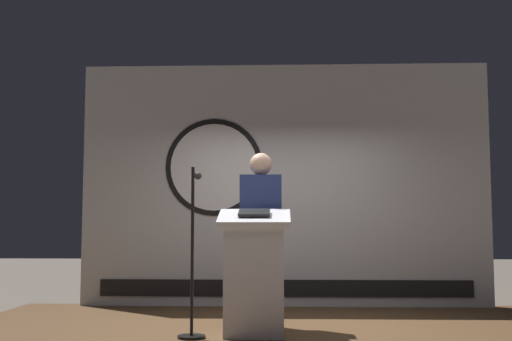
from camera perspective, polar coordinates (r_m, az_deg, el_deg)
The scene contains 4 objects.
banner_display at distance 7.79m, azimuth 2.39°, elevation -1.28°, with size 4.99×0.12×2.97m.
podium at distance 5.66m, azimuth -0.16°, elevation -9.25°, with size 0.64×0.50×1.12m.
speaker_person at distance 6.13m, azimuth 0.45°, elevation -6.02°, with size 0.40×0.26×1.67m.
microphone_stand at distance 5.61m, azimuth -5.72°, elevation -9.54°, with size 0.24×0.49×1.47m.
Camera 1 is at (-0.06, -5.92, 1.24)m, focal length 44.43 mm.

